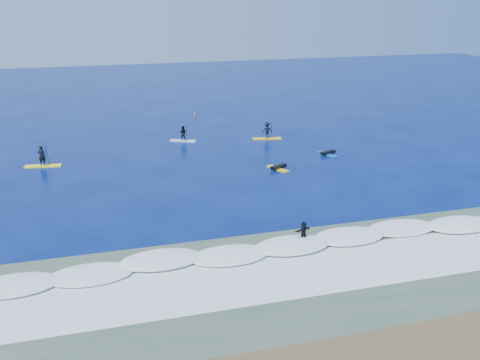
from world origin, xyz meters
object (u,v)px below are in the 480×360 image
object	(u,v)px
sup_paddler_left	(42,159)
sup_paddler_center	(183,135)
prone_paddler_far	(327,153)
sup_paddler_right	(267,131)
marker_buoy	(195,115)
wave_surfer	(303,233)
prone_paddler_near	(278,167)

from	to	relation	value
sup_paddler_left	sup_paddler_center	world-z (taller)	sup_paddler_left
sup_paddler_left	prone_paddler_far	size ratio (longest dim) A/B	1.37
sup_paddler_right	prone_paddler_far	xyz separation A→B (m)	(3.82, -7.04, -0.66)
sup_paddler_right	marker_buoy	size ratio (longest dim) A/B	5.35
sup_paddler_center	sup_paddler_right	size ratio (longest dim) A/B	0.89
sup_paddler_center	wave_surfer	distance (m)	26.07
marker_buoy	wave_surfer	bearing A→B (deg)	-90.39
prone_paddler_far	sup_paddler_right	bearing A→B (deg)	8.84
prone_paddler_far	sup_paddler_left	bearing A→B (deg)	62.79
sup_paddler_center	prone_paddler_far	xyz separation A→B (m)	(12.61, -8.56, -0.55)
sup_paddler_left	prone_paddler_far	bearing A→B (deg)	0.68
sup_paddler_right	wave_surfer	distance (m)	25.01
prone_paddler_near	prone_paddler_far	size ratio (longest dim) A/B	0.99
sup_paddler_left	wave_surfer	bearing A→B (deg)	-42.86
sup_paddler_left	prone_paddler_far	xyz separation A→B (m)	(26.26, -3.49, -0.54)
prone_paddler_near	sup_paddler_center	bearing A→B (deg)	4.93
prone_paddler_near	wave_surfer	world-z (taller)	wave_surfer
sup_paddler_left	wave_surfer	xyz separation A→B (m)	(16.79, -20.80, 0.07)
sup_paddler_right	wave_surfer	size ratio (longest dim) A/B	1.61
sup_paddler_center	wave_surfer	size ratio (longest dim) A/B	1.44
sup_paddler_right	wave_surfer	world-z (taller)	sup_paddler_right
sup_paddler_right	wave_surfer	bearing A→B (deg)	-92.19
wave_surfer	marker_buoy	bearing A→B (deg)	74.41
sup_paddler_left	prone_paddler_near	distance (m)	21.17
sup_paddler_left	sup_paddler_right	xyz separation A→B (m)	(22.44, 3.55, 0.12)
sup_paddler_left	sup_paddler_right	world-z (taller)	sup_paddler_left
sup_paddler_right	prone_paddler_near	xyz separation A→B (m)	(-2.27, -9.97, -0.66)
sup_paddler_left	wave_surfer	world-z (taller)	sup_paddler_left
prone_paddler_near	marker_buoy	bearing A→B (deg)	-16.77
sup_paddler_left	prone_paddler_far	distance (m)	26.49
sup_paddler_center	prone_paddler_near	size ratio (longest dim) A/B	1.16
sup_paddler_right	sup_paddler_left	bearing A→B (deg)	-160.13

